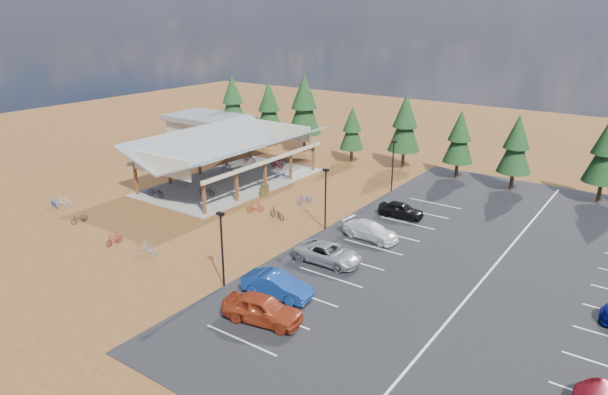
# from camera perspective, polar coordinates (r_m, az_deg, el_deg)

# --- Properties ---
(ground) EXTENTS (140.00, 140.00, 0.00)m
(ground) POSITION_cam_1_polar(r_m,az_deg,el_deg) (45.92, -4.37, -2.70)
(ground) COLOR brown
(ground) RESTS_ON ground
(asphalt_lot) EXTENTS (27.00, 44.00, 0.04)m
(asphalt_lot) POSITION_cam_1_polar(r_m,az_deg,el_deg) (40.49, 19.36, -6.89)
(asphalt_lot) COLOR black
(asphalt_lot) RESTS_ON ground
(concrete_pad) EXTENTS (10.60, 18.60, 0.10)m
(concrete_pad) POSITION_cam_1_polar(r_m,az_deg,el_deg) (57.12, -7.65, 1.65)
(concrete_pad) COLOR gray
(concrete_pad) RESTS_ON ground
(bike_pavilion) EXTENTS (11.65, 19.40, 4.97)m
(bike_pavilion) POSITION_cam_1_polar(r_m,az_deg,el_deg) (56.11, -7.82, 5.33)
(bike_pavilion) COLOR #5A3019
(bike_pavilion) RESTS_ON concrete_pad
(outbuilding) EXTENTS (11.00, 7.00, 3.90)m
(outbuilding) POSITION_cam_1_polar(r_m,az_deg,el_deg) (73.74, -9.95, 7.10)
(outbuilding) COLOR #ADA593
(outbuilding) RESTS_ON ground
(lamp_post_0) EXTENTS (0.50, 0.25, 5.14)m
(lamp_post_0) POSITION_cam_1_polar(r_m,az_deg,el_deg) (34.85, -8.63, -4.89)
(lamp_post_0) COLOR black
(lamp_post_0) RESTS_ON ground
(lamp_post_1) EXTENTS (0.50, 0.25, 5.14)m
(lamp_post_1) POSITION_cam_1_polar(r_m,az_deg,el_deg) (43.61, 2.28, 0.30)
(lamp_post_1) COLOR black
(lamp_post_1) RESTS_ON ground
(lamp_post_2) EXTENTS (0.50, 0.25, 5.14)m
(lamp_post_2) POSITION_cam_1_polar(r_m,az_deg,el_deg) (53.63, 9.34, 3.67)
(lamp_post_2) COLOR black
(lamp_post_2) RESTS_ON ground
(trash_bin_0) EXTENTS (0.60, 0.60, 0.90)m
(trash_bin_0) POSITION_cam_1_polar(r_m,az_deg,el_deg) (52.30, -4.37, 0.58)
(trash_bin_0) COLOR #4C391B
(trash_bin_0) RESTS_ON ground
(trash_bin_1) EXTENTS (0.60, 0.60, 0.90)m
(trash_bin_1) POSITION_cam_1_polar(r_m,az_deg,el_deg) (53.09, -4.02, 0.87)
(trash_bin_1) COLOR #4C391B
(trash_bin_1) RESTS_ON ground
(pine_0) EXTENTS (3.73, 3.73, 8.68)m
(pine_0) POSITION_cam_1_polar(r_m,az_deg,el_deg) (76.49, -7.52, 10.14)
(pine_0) COLOR #382314
(pine_0) RESTS_ON ground
(pine_1) EXTENTS (3.64, 3.64, 8.48)m
(pine_1) POSITION_cam_1_polar(r_m,az_deg,el_deg) (70.95, -3.71, 9.47)
(pine_1) COLOR #382314
(pine_1) RESTS_ON ground
(pine_2) EXTENTS (4.22, 4.22, 9.83)m
(pine_2) POSITION_cam_1_polar(r_m,az_deg,el_deg) (67.78, 0.03, 9.76)
(pine_2) COLOR #382314
(pine_2) RESTS_ON ground
(pine_3) EXTENTS (2.84, 2.84, 6.62)m
(pine_3) POSITION_cam_1_polar(r_m,az_deg,el_deg) (63.63, 5.08, 7.26)
(pine_3) COLOR #382314
(pine_3) RESTS_ON ground
(pine_4) EXTENTS (3.63, 3.63, 8.45)m
(pine_4) POSITION_cam_1_polar(r_m,az_deg,el_deg) (61.68, 10.59, 7.70)
(pine_4) COLOR #382314
(pine_4) RESTS_ON ground
(pine_5) EXTENTS (3.16, 3.16, 7.36)m
(pine_5) POSITION_cam_1_polar(r_m,az_deg,el_deg) (59.21, 16.06, 6.15)
(pine_5) COLOR #382314
(pine_5) RESTS_ON ground
(pine_6) EXTENTS (3.28, 3.28, 7.65)m
(pine_6) POSITION_cam_1_polar(r_m,az_deg,el_deg) (56.84, 21.46, 5.23)
(pine_6) COLOR #382314
(pine_6) RESTS_ON ground
(pine_7) EXTENTS (3.57, 3.57, 8.32)m
(pine_7) POSITION_cam_1_polar(r_m,az_deg,el_deg) (56.36, 29.31, 4.42)
(pine_7) COLOR #382314
(pine_7) RESTS_ON ground
(bike_0) EXTENTS (1.80, 0.94, 0.90)m
(bike_0) POSITION_cam_1_polar(r_m,az_deg,el_deg) (53.73, -15.34, 0.56)
(bike_0) COLOR black
(bike_0) RESTS_ON concrete_pad
(bike_1) EXTENTS (1.60, 0.57, 0.94)m
(bike_1) POSITION_cam_1_polar(r_m,az_deg,el_deg) (56.39, -12.70, 1.67)
(bike_1) COLOR gray
(bike_1) RESTS_ON concrete_pad
(bike_2) EXTENTS (1.65, 0.61, 0.86)m
(bike_2) POSITION_cam_1_polar(r_m,az_deg,el_deg) (61.09, -8.10, 3.26)
(bike_2) COLOR navy
(bike_2) RESTS_ON concrete_pad
(bike_3) EXTENTS (1.63, 0.87, 0.94)m
(bike_3) POSITION_cam_1_polar(r_m,az_deg,el_deg) (63.77, -5.76, 4.07)
(bike_3) COLOR maroon
(bike_3) RESTS_ON concrete_pad
(bike_4) EXTENTS (1.85, 0.81, 0.94)m
(bike_4) POSITION_cam_1_polar(r_m,az_deg,el_deg) (52.91, -10.20, 0.68)
(bike_4) COLOR black
(bike_4) RESTS_ON concrete_pad
(bike_5) EXTENTS (1.84, 0.82, 1.07)m
(bike_5) POSITION_cam_1_polar(r_m,az_deg,el_deg) (53.55, -9.88, 1.00)
(bike_5) COLOR gray
(bike_5) RESTS_ON concrete_pad
(bike_6) EXTENTS (1.71, 0.71, 0.88)m
(bike_6) POSITION_cam_1_polar(r_m,az_deg,el_deg) (57.44, -2.44, 2.42)
(bike_6) COLOR navy
(bike_6) RESTS_ON concrete_pad
(bike_7) EXTENTS (1.84, 0.64, 1.08)m
(bike_7) POSITION_cam_1_polar(r_m,az_deg,el_deg) (61.36, -2.86, 3.61)
(bike_7) COLOR maroon
(bike_7) RESTS_ON concrete_pad
(bike_8) EXTENTS (0.55, 1.52, 0.79)m
(bike_8) POSITION_cam_1_polar(r_m,az_deg,el_deg) (49.50, -22.58, -2.05)
(bike_8) COLOR black
(bike_8) RESTS_ON ground
(bike_9) EXTENTS (1.87, 1.27, 1.10)m
(bike_9) POSITION_cam_1_polar(r_m,az_deg,el_deg) (54.07, -24.14, -0.36)
(bike_9) COLOR #A0A3A8
(bike_9) RESTS_ON ground
(bike_10) EXTENTS (1.59, 0.88, 0.79)m
(bike_10) POSITION_cam_1_polar(r_m,az_deg,el_deg) (54.21, -24.86, -0.59)
(bike_10) COLOR navy
(bike_10) RESTS_ON ground
(bike_11) EXTENTS (0.54, 1.58, 0.94)m
(bike_11) POSITION_cam_1_polar(r_m,az_deg,el_deg) (43.93, -19.36, -4.17)
(bike_11) COLOR maroon
(bike_11) RESTS_ON ground
(bike_13) EXTENTS (1.77, 0.61, 1.05)m
(bike_13) POSITION_cam_1_polar(r_m,az_deg,el_deg) (41.41, -16.08, -5.17)
(bike_13) COLOR #999CA0
(bike_13) RESTS_ON ground
(bike_14) EXTENTS (1.17, 1.78, 0.89)m
(bike_14) POSITION_cam_1_polar(r_m,az_deg,el_deg) (50.19, 0.08, -0.18)
(bike_14) COLOR #1C4596
(bike_14) RESTS_ON ground
(bike_15) EXTENTS (1.36, 1.41, 0.92)m
(bike_15) POSITION_cam_1_polar(r_m,az_deg,el_deg) (48.29, -5.16, -1.03)
(bike_15) COLOR maroon
(bike_15) RESTS_ON ground
(bike_16) EXTENTS (2.01, 1.13, 1.00)m
(bike_16) POSITION_cam_1_polar(r_m,az_deg,el_deg) (46.61, -2.86, -1.68)
(bike_16) COLOR black
(bike_16) RESTS_ON ground
(car_0) EXTENTS (5.05, 2.77, 1.63)m
(car_0) POSITION_cam_1_polar(r_m,az_deg,el_deg) (31.72, -4.39, -11.60)
(car_0) COLOR #9E3217
(car_0) RESTS_ON asphalt_lot
(car_1) EXTENTS (4.71, 2.09, 1.50)m
(car_1) POSITION_cam_1_polar(r_m,az_deg,el_deg) (34.25, -2.87, -9.20)
(car_1) COLOR navy
(car_1) RESTS_ON asphalt_lot
(car_2) EXTENTS (5.03, 2.42, 1.38)m
(car_2) POSITION_cam_1_polar(r_m,az_deg,el_deg) (38.57, 2.54, -5.90)
(car_2) COLOR gray
(car_2) RESTS_ON asphalt_lot
(car_3) EXTENTS (4.72, 2.21, 1.33)m
(car_3) POSITION_cam_1_polar(r_m,az_deg,el_deg) (42.74, 7.03, -3.48)
(car_3) COLOR silver
(car_3) RESTS_ON asphalt_lot
(car_4) EXTENTS (4.00, 1.84, 1.33)m
(car_4) POSITION_cam_1_polar(r_m,az_deg,el_deg) (47.57, 10.18, -1.27)
(car_4) COLOR black
(car_4) RESTS_ON asphalt_lot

